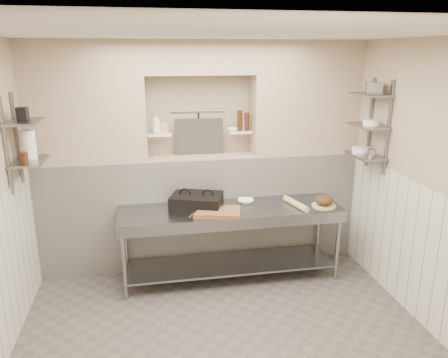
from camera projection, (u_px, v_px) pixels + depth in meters
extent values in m
cube|color=#55504C|center=(227.00, 345.00, 4.20)|extent=(4.00, 3.90, 0.10)
cube|color=silver|center=(228.00, 26.00, 3.38)|extent=(4.00, 3.90, 0.10)
cube|color=tan|center=(439.00, 190.00, 4.15)|extent=(0.10, 3.90, 2.80)
cube|color=tan|center=(198.00, 153.00, 5.68)|extent=(4.00, 0.10, 2.80)
cube|color=tan|center=(316.00, 352.00, 1.90)|extent=(4.00, 0.10, 2.80)
cube|color=white|center=(202.00, 210.00, 5.64)|extent=(4.00, 0.40, 1.40)
cube|color=tan|center=(201.00, 156.00, 5.44)|extent=(1.30, 0.40, 0.02)
cube|color=tan|center=(86.00, 103.00, 5.01)|extent=(1.35, 0.40, 1.40)
cube|color=tan|center=(304.00, 98.00, 5.48)|extent=(1.35, 0.40, 1.40)
cube|color=tan|center=(199.00, 57.00, 5.10)|extent=(1.30, 0.40, 0.40)
cube|color=white|center=(424.00, 257.00, 4.34)|extent=(0.02, 3.90, 1.40)
cube|color=white|center=(159.00, 135.00, 5.27)|extent=(0.28, 0.16, 0.02)
cube|color=white|center=(240.00, 132.00, 5.44)|extent=(0.28, 0.16, 0.02)
cylinder|color=gray|center=(198.00, 111.00, 5.45)|extent=(0.70, 0.02, 0.02)
cylinder|color=black|center=(199.00, 125.00, 5.48)|extent=(0.02, 0.02, 0.30)
cube|color=#383330|center=(199.00, 137.00, 5.47)|extent=(0.60, 0.08, 0.45)
cube|color=slate|center=(17.00, 138.00, 4.51)|extent=(0.03, 0.03, 0.95)
cube|color=slate|center=(6.00, 146.00, 4.13)|extent=(0.03, 0.03, 0.95)
cube|color=slate|center=(29.00, 161.00, 4.40)|extent=(0.30, 0.50, 0.02)
cube|color=slate|center=(24.00, 122.00, 4.29)|extent=(0.30, 0.50, 0.03)
cube|color=slate|center=(370.00, 123.00, 5.19)|extent=(0.03, 0.03, 1.05)
cube|color=slate|center=(388.00, 128.00, 4.82)|extent=(0.03, 0.03, 1.05)
cube|color=slate|center=(365.00, 156.00, 5.08)|extent=(0.30, 0.50, 0.02)
cube|color=slate|center=(368.00, 126.00, 4.98)|extent=(0.30, 0.50, 0.02)
cube|color=slate|center=(371.00, 95.00, 4.88)|extent=(0.30, 0.50, 0.03)
cube|color=gray|center=(231.00, 210.00, 5.12)|extent=(2.60, 0.70, 0.04)
cube|color=gray|center=(230.00, 264.00, 5.31)|extent=(2.45, 0.60, 0.03)
cube|color=gray|center=(237.00, 225.00, 4.82)|extent=(2.60, 0.02, 0.12)
cylinder|color=gray|center=(124.00, 265.00, 4.75)|extent=(0.04, 0.04, 0.86)
cylinder|color=gray|center=(126.00, 243.00, 5.29)|extent=(0.04, 0.04, 0.86)
cylinder|color=gray|center=(337.00, 247.00, 5.19)|extent=(0.04, 0.04, 0.86)
cylinder|color=gray|center=(318.00, 228.00, 5.73)|extent=(0.04, 0.04, 0.86)
cube|color=black|center=(197.00, 203.00, 5.12)|extent=(0.68, 0.59, 0.11)
cube|color=black|center=(197.00, 197.00, 5.10)|extent=(0.68, 0.59, 0.05)
cube|color=brown|center=(217.00, 212.00, 4.93)|extent=(0.59, 0.47, 0.05)
cube|color=gray|center=(216.00, 207.00, 5.01)|extent=(0.25, 0.15, 0.01)
cylinder|color=gray|center=(193.00, 213.00, 4.79)|extent=(0.12, 0.23, 0.02)
imported|color=white|center=(246.00, 201.00, 5.28)|extent=(0.23, 0.23, 0.05)
cylinder|color=tan|center=(296.00, 204.00, 5.16)|extent=(0.18, 0.47, 0.07)
cylinder|color=tan|center=(324.00, 206.00, 5.17)|extent=(0.28, 0.28, 0.02)
ellipsoid|color=#4C2D19|center=(324.00, 200.00, 5.15)|extent=(0.21, 0.21, 0.12)
imported|color=white|center=(157.00, 124.00, 5.19)|extent=(0.10, 0.10, 0.25)
cube|color=tan|center=(164.00, 128.00, 5.27)|extent=(0.09, 0.09, 0.13)
imported|color=white|center=(232.00, 130.00, 5.41)|extent=(0.17, 0.17, 0.04)
cylinder|color=#351A0D|center=(247.00, 122.00, 5.41)|extent=(0.06, 0.06, 0.23)
cylinder|color=#351A0D|center=(240.00, 121.00, 5.41)|extent=(0.06, 0.06, 0.25)
cylinder|color=white|center=(246.00, 126.00, 5.44)|extent=(0.06, 0.06, 0.11)
cylinder|color=white|center=(28.00, 145.00, 4.40)|extent=(0.15, 0.15, 0.29)
cylinder|color=#351A0D|center=(24.00, 158.00, 4.22)|extent=(0.08, 0.08, 0.12)
cube|color=black|center=(23.00, 114.00, 4.25)|extent=(0.10, 0.10, 0.13)
cylinder|color=white|center=(361.00, 150.00, 5.18)|extent=(0.21, 0.21, 0.06)
cylinder|color=gray|center=(372.00, 153.00, 4.94)|extent=(0.09, 0.09, 0.09)
cylinder|color=white|center=(371.00, 123.00, 4.91)|extent=(0.18, 0.18, 0.07)
cube|color=gray|center=(374.00, 88.00, 4.82)|extent=(0.22, 0.24, 0.13)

